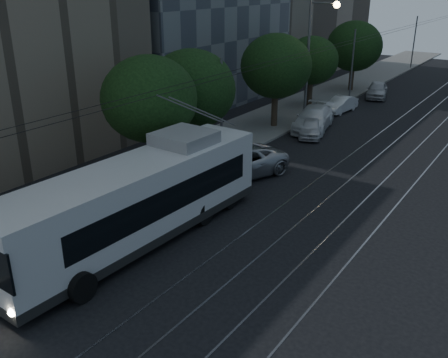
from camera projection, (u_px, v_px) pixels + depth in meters
ground at (187, 269)px, 18.21m from camera, size 120.00×120.00×0.00m
sidewalk at (272, 120)px, 37.46m from camera, size 5.00×90.00×0.15m
tram_rails at (408, 143)px, 32.29m from camera, size 4.52×90.00×0.02m
overhead_wires at (306, 78)px, 34.89m from camera, size 2.23×90.00×6.00m
trolleybus at (139, 200)px, 19.62m from camera, size 3.19×12.92×5.63m
pickup_silver at (236, 163)px, 26.41m from camera, size 4.53×6.39×1.62m
car_white_a at (311, 128)px, 33.47m from camera, size 2.57×3.82×1.21m
car_white_b at (313, 119)px, 34.98m from camera, size 3.34×5.78×1.57m
car_white_c at (341, 104)px, 39.72m from camera, size 1.68×3.81×1.22m
car_white_d at (377, 90)px, 44.52m from camera, size 2.64×4.44×1.41m
tree_1 at (149, 99)px, 24.20m from camera, size 4.70×4.70×6.58m
tree_2 at (192, 89)px, 27.64m from camera, size 4.92×4.92×6.41m
tree_3 at (276, 66)px, 34.15m from camera, size 4.89×4.89×6.55m
tree_4 at (312, 61)px, 39.92m from camera, size 4.26×4.26×5.76m
tree_5 at (354, 46)px, 45.76m from camera, size 5.05×5.05×6.46m
streetlamp_far at (314, 49)px, 34.60m from camera, size 2.16×0.44×8.76m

